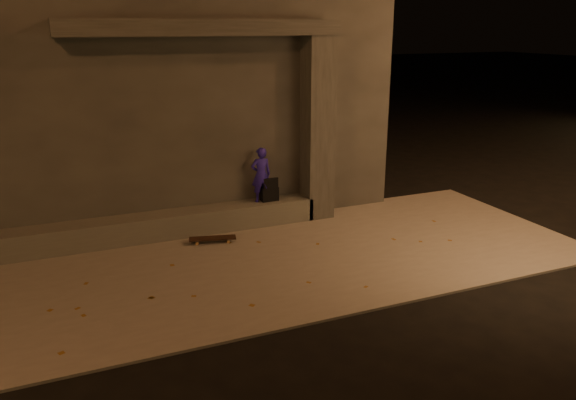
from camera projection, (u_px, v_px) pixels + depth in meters
name	position (u px, v px, depth m)	size (l,w,h in m)	color
ground	(323.00, 314.00, 7.75)	(120.00, 120.00, 0.00)	black
sidewalk	(270.00, 260.00, 9.50)	(11.00, 4.40, 0.04)	slate
building	(153.00, 83.00, 12.30)	(9.00, 5.10, 5.22)	#34312F
ledge	(161.00, 225.00, 10.41)	(6.00, 0.55, 0.45)	#55534D
column	(317.00, 129.00, 11.13)	(0.55, 0.55, 3.60)	#34312F
canopy	(204.00, 27.00, 9.77)	(5.00, 0.70, 0.28)	#34312F
skateboarder	(261.00, 175.00, 10.92)	(0.40, 0.26, 1.08)	#231694
backpack	(269.00, 192.00, 11.09)	(0.34, 0.22, 0.48)	black
skateboard	(213.00, 239.00, 10.18)	(0.87, 0.42, 0.09)	black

